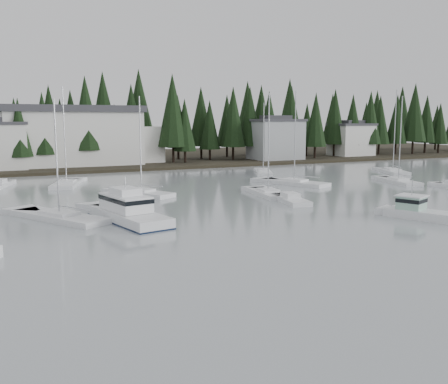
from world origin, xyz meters
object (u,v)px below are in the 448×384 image
(house_east_b, at_px, (351,139))
(cabin_cruiser_center, at_px, (128,213))
(sailboat_2, at_px, (142,195))
(sailboat_6, at_px, (60,219))
(harbor_inn, at_px, (85,136))
(sailboat_10, at_px, (294,184))
(sailboat_11, at_px, (398,183))
(runabout_1, at_px, (290,201))
(lobster_boat_teal, at_px, (423,213))
(sailboat_7, at_px, (67,185))
(sailboat_9, at_px, (393,172))
(sailboat_5, at_px, (263,173))
(sailboat_8, at_px, (268,195))
(house_east_a, at_px, (275,138))

(house_east_b, distance_m, cabin_cruiser_center, 84.32)
(sailboat_2, height_order, sailboat_6, sailboat_2)
(harbor_inn, bearing_deg, sailboat_6, -102.77)
(harbor_inn, relative_size, sailboat_10, 2.23)
(sailboat_11, distance_m, runabout_1, 23.85)
(sailboat_2, distance_m, sailboat_10, 21.78)
(lobster_boat_teal, height_order, sailboat_6, sailboat_6)
(cabin_cruiser_center, distance_m, sailboat_6, 6.28)
(sailboat_7, bearing_deg, sailboat_9, -79.00)
(harbor_inn, xyz_separation_m, sailboat_10, (21.14, -38.48, -5.71))
(harbor_inn, distance_m, sailboat_9, 55.60)
(harbor_inn, relative_size, sailboat_5, 2.44)
(house_east_b, xyz_separation_m, sailboat_6, (-72.31, -47.74, -4.36))
(house_east_b, relative_size, runabout_1, 1.31)
(sailboat_5, bearing_deg, sailboat_8, 176.70)
(cabin_cruiser_center, xyz_separation_m, lobster_boat_teal, (24.10, -10.34, -0.21))
(sailboat_11, bearing_deg, sailboat_7, 82.78)
(house_east_a, relative_size, cabin_cruiser_center, 0.97)
(lobster_boat_teal, bearing_deg, sailboat_9, -62.62)
(sailboat_6, relative_size, sailboat_11, 0.89)
(sailboat_7, relative_size, sailboat_8, 1.10)
(sailboat_10, xyz_separation_m, runabout_1, (-8.71, -12.38, 0.07))
(sailboat_6, bearing_deg, sailboat_7, -38.96)
(cabin_cruiser_center, height_order, sailboat_6, sailboat_6)
(sailboat_8, height_order, sailboat_10, sailboat_10)
(sailboat_2, distance_m, sailboat_8, 14.89)
(sailboat_6, bearing_deg, house_east_b, -85.77)
(sailboat_11, bearing_deg, sailboat_9, -26.53)
(house_east_a, bearing_deg, sailboat_6, -137.73)
(sailboat_6, distance_m, runabout_1, 23.80)
(lobster_boat_teal, xyz_separation_m, runabout_1, (-5.61, 12.87, -0.34))
(sailboat_8, bearing_deg, sailboat_6, 109.24)
(lobster_boat_teal, xyz_separation_m, sailboat_2, (-18.68, 24.63, -0.40))
(sailboat_10, bearing_deg, sailboat_7, 45.73)
(sailboat_2, distance_m, sailboat_6, 15.34)
(house_east_b, distance_m, sailboat_8, 64.92)
(cabin_cruiser_center, relative_size, lobster_boat_teal, 1.46)
(sailboat_9, height_order, sailboat_11, sailboat_9)
(sailboat_9, bearing_deg, harbor_inn, 75.89)
(harbor_inn, bearing_deg, lobster_boat_teal, -74.19)
(lobster_boat_teal, height_order, sailboat_5, sailboat_5)
(lobster_boat_teal, distance_m, sailboat_8, 18.88)
(sailboat_10, relative_size, sailboat_11, 1.05)
(runabout_1, bearing_deg, sailboat_5, -12.72)
(house_east_b, relative_size, sailboat_2, 0.79)
(sailboat_6, height_order, sailboat_11, sailboat_11)
(lobster_boat_teal, relative_size, sailboat_11, 0.59)
(house_east_a, bearing_deg, sailboat_2, -138.72)
(sailboat_11, bearing_deg, harbor_inn, 53.55)
(sailboat_6, bearing_deg, sailboat_8, -108.71)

